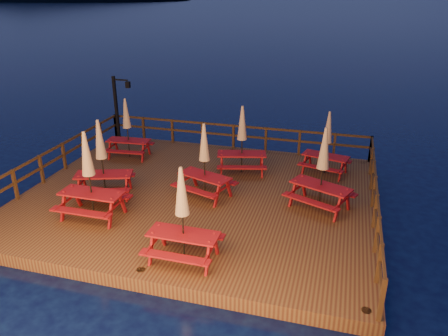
{
  "coord_description": "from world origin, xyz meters",
  "views": [
    {
      "loc": [
        4.63,
        -13.03,
        7.22
      ],
      "look_at": [
        0.76,
        0.6,
        1.24
      ],
      "focal_mm": 35.0,
      "sensor_mm": 36.0,
      "label": 1
    }
  ],
  "objects_px": {
    "lamp_post": "(119,102)",
    "picnic_table_2": "(242,139)",
    "picnic_table_1": "(204,160)",
    "picnic_table_0": "(89,174)"
  },
  "relations": [
    {
      "from": "lamp_post",
      "to": "picnic_table_1",
      "type": "distance_m",
      "value": 7.33
    },
    {
      "from": "picnic_table_0",
      "to": "lamp_post",
      "type": "bearing_deg",
      "value": 111.26
    },
    {
      "from": "picnic_table_0",
      "to": "picnic_table_1",
      "type": "distance_m",
      "value": 3.77
    },
    {
      "from": "picnic_table_1",
      "to": "picnic_table_2",
      "type": "height_order",
      "value": "picnic_table_2"
    },
    {
      "from": "lamp_post",
      "to": "picnic_table_0",
      "type": "xyz_separation_m",
      "value": [
        2.73,
        -6.99,
        -0.32
      ]
    },
    {
      "from": "lamp_post",
      "to": "picnic_table_1",
      "type": "relative_size",
      "value": 1.14
    },
    {
      "from": "lamp_post",
      "to": "picnic_table_2",
      "type": "distance_m",
      "value": 6.8
    },
    {
      "from": "lamp_post",
      "to": "picnic_table_1",
      "type": "height_order",
      "value": "lamp_post"
    },
    {
      "from": "lamp_post",
      "to": "picnic_table_0",
      "type": "distance_m",
      "value": 7.51
    },
    {
      "from": "picnic_table_1",
      "to": "picnic_table_0",
      "type": "bearing_deg",
      "value": -122.3
    }
  ]
}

